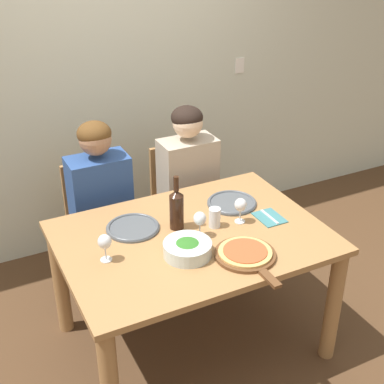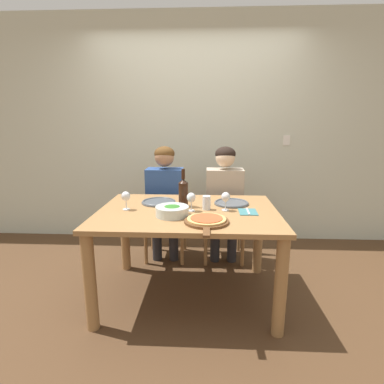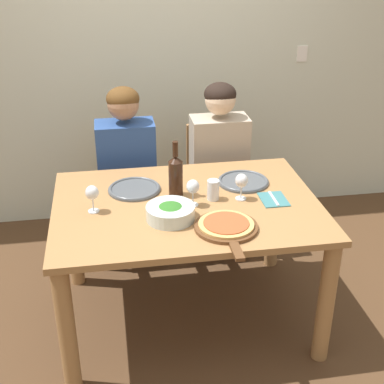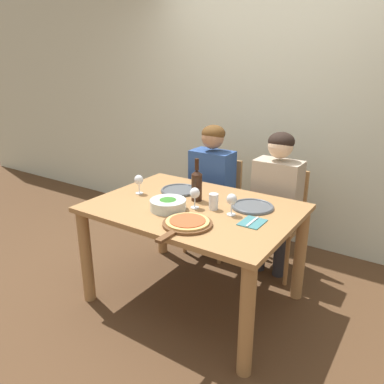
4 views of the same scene
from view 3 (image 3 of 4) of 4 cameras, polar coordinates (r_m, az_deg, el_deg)
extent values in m
plane|color=#4C331E|center=(3.33, -0.51, -13.00)|extent=(40.00, 40.00, 0.00)
cube|color=beige|center=(4.02, -3.78, 15.46)|extent=(10.00, 0.05, 2.70)
cube|color=white|center=(4.26, 11.65, 14.26)|extent=(0.08, 0.01, 0.12)
cube|color=#9E7042|center=(2.91, -0.57, -1.51)|extent=(1.44, 1.04, 0.04)
cylinder|color=#9E7042|center=(2.73, -13.21, -14.21)|extent=(0.09, 0.09, 0.73)
cylinder|color=#9E7042|center=(2.91, 14.11, -11.37)|extent=(0.09, 0.09, 0.73)
cylinder|color=#9E7042|center=(3.48, -12.56, -4.39)|extent=(0.09, 0.09, 0.73)
cylinder|color=#9E7042|center=(3.63, 8.70, -2.70)|extent=(0.09, 0.09, 0.73)
cube|color=#9E7042|center=(3.70, -6.77, -0.72)|extent=(0.42, 0.42, 0.04)
cube|color=#9E7042|center=(3.78, -7.12, 3.72)|extent=(0.38, 0.03, 0.43)
cylinder|color=#9E7042|center=(3.65, -9.40, -5.45)|extent=(0.04, 0.04, 0.42)
cylinder|color=#9E7042|center=(3.66, -3.43, -5.00)|extent=(0.04, 0.04, 0.42)
cylinder|color=#9E7042|center=(3.98, -9.49, -2.58)|extent=(0.04, 0.04, 0.42)
cylinder|color=#9E7042|center=(3.99, -4.03, -2.17)|extent=(0.04, 0.04, 0.42)
cube|color=#9E7042|center=(3.77, 2.73, -0.02)|extent=(0.42, 0.42, 0.04)
cube|color=#9E7042|center=(3.85, 2.21, 4.34)|extent=(0.38, 0.03, 0.43)
cylinder|color=#9E7042|center=(3.69, 0.37, -4.68)|extent=(0.04, 0.04, 0.42)
cylinder|color=#9E7042|center=(3.76, 6.10, -4.17)|extent=(0.04, 0.04, 0.42)
cylinder|color=#9E7042|center=(4.01, -0.55, -1.90)|extent=(0.04, 0.04, 0.42)
cylinder|color=#9E7042|center=(4.08, 4.73, -1.48)|extent=(0.04, 0.04, 0.42)
cylinder|color=#28282D|center=(3.73, -7.91, -4.22)|extent=(0.10, 0.10, 0.45)
cylinder|color=#28282D|center=(3.74, -5.15, -4.01)|extent=(0.10, 0.10, 0.45)
cube|color=navy|center=(3.56, -6.99, 3.25)|extent=(0.38, 0.22, 0.54)
cylinder|color=navy|center=(3.41, -9.99, -0.90)|extent=(0.07, 0.31, 0.14)
cylinder|color=navy|center=(3.42, -3.29, -0.41)|extent=(0.07, 0.31, 0.14)
sphere|color=#9E7051|center=(3.43, -7.35, 9.24)|extent=(0.20, 0.20, 0.20)
ellipsoid|color=#563819|center=(3.43, -7.40, 9.85)|extent=(0.21, 0.21, 0.15)
cylinder|color=#28282D|center=(3.79, 1.58, -3.47)|extent=(0.10, 0.10, 0.45)
cylinder|color=#28282D|center=(3.82, 4.24, -3.24)|extent=(0.10, 0.10, 0.45)
cube|color=tan|center=(3.64, 2.90, 3.90)|extent=(0.38, 0.22, 0.54)
cylinder|color=tan|center=(3.44, 0.43, -0.13)|extent=(0.07, 0.31, 0.14)
cylinder|color=tan|center=(3.53, 6.85, 0.34)|extent=(0.07, 0.31, 0.14)
sphere|color=beige|center=(3.50, 3.04, 9.80)|extent=(0.20, 0.20, 0.20)
ellipsoid|color=black|center=(3.50, 3.02, 10.39)|extent=(0.21, 0.21, 0.15)
cylinder|color=black|center=(2.94, -1.75, 1.44)|extent=(0.08, 0.08, 0.20)
cone|color=black|center=(2.90, -1.78, 3.53)|extent=(0.08, 0.08, 0.03)
cylinder|color=black|center=(2.87, -1.80, 4.60)|extent=(0.03, 0.03, 0.08)
cylinder|color=silver|center=(2.73, -2.31, -2.21)|extent=(0.25, 0.25, 0.07)
ellipsoid|color=#2D6B23|center=(2.73, -2.31, -2.14)|extent=(0.21, 0.21, 0.08)
cylinder|color=#4C5156|center=(3.05, -6.16, 0.28)|extent=(0.30, 0.30, 0.01)
torus|color=#4C5156|center=(3.05, -6.16, 0.38)|extent=(0.29, 0.29, 0.02)
cylinder|color=#4C5156|center=(3.14, 5.49, 1.09)|extent=(0.30, 0.30, 0.01)
torus|color=#4C5156|center=(3.14, 5.49, 1.19)|extent=(0.29, 0.29, 0.02)
cylinder|color=brown|center=(2.66, 3.66, -3.73)|extent=(0.32, 0.32, 0.02)
cube|color=brown|center=(2.47, 4.82, -6.37)|extent=(0.04, 0.14, 0.02)
cylinder|color=tan|center=(2.66, 3.67, -3.45)|extent=(0.28, 0.28, 0.01)
cylinder|color=#AD4C28|center=(2.65, 3.67, -3.30)|extent=(0.23, 0.23, 0.01)
cylinder|color=silver|center=(2.86, -10.44, -2.02)|extent=(0.06, 0.06, 0.01)
cylinder|color=silver|center=(2.84, -10.51, -1.30)|extent=(0.01, 0.01, 0.07)
ellipsoid|color=silver|center=(2.81, -10.62, -0.06)|extent=(0.07, 0.07, 0.08)
ellipsoid|color=maroon|center=(2.82, -10.60, -0.28)|extent=(0.06, 0.06, 0.03)
cylinder|color=silver|center=(2.96, 5.21, -0.67)|extent=(0.06, 0.06, 0.01)
cylinder|color=silver|center=(2.94, 5.25, 0.03)|extent=(0.01, 0.01, 0.07)
ellipsoid|color=silver|center=(2.91, 5.30, 1.24)|extent=(0.07, 0.07, 0.08)
ellipsoid|color=maroon|center=(2.91, 5.29, 1.03)|extent=(0.06, 0.06, 0.03)
cylinder|color=silver|center=(2.88, 0.09, -1.37)|extent=(0.06, 0.06, 0.01)
cylinder|color=silver|center=(2.86, 0.09, -0.65)|extent=(0.01, 0.01, 0.07)
ellipsoid|color=silver|center=(2.83, 0.09, 0.59)|extent=(0.07, 0.07, 0.08)
ellipsoid|color=maroon|center=(2.83, 0.09, 0.37)|extent=(0.06, 0.06, 0.03)
cylinder|color=silver|center=(2.92, 2.27, 0.23)|extent=(0.07, 0.07, 0.11)
cube|color=#387075|center=(2.97, 8.69, -0.78)|extent=(0.14, 0.18, 0.01)
cube|color=silver|center=(2.96, 8.70, -0.68)|extent=(0.01, 0.17, 0.01)
camera|label=1|loc=(0.83, -83.57, 21.83)|focal=50.00mm
camera|label=2|loc=(0.88, 41.10, -30.95)|focal=28.00mm
camera|label=4|loc=(1.86, 63.49, -0.13)|focal=35.00mm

